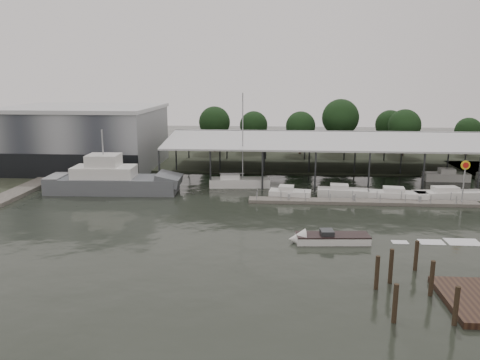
# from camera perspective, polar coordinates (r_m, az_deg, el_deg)

# --- Properties ---
(ground) EXTENTS (200.00, 200.00, 0.00)m
(ground) POSITION_cam_1_polar(r_m,az_deg,el_deg) (49.51, -0.69, -5.61)
(ground) COLOR black
(ground) RESTS_ON ground
(land_strip_far) EXTENTS (140.00, 30.00, 0.30)m
(land_strip_far) POSITION_cam_1_polar(r_m,az_deg,el_deg) (90.28, 1.57, 2.78)
(land_strip_far) COLOR #373D2E
(land_strip_far) RESTS_ON ground
(land_strip_west) EXTENTS (20.00, 40.00, 0.30)m
(land_strip_west) POSITION_cam_1_polar(r_m,az_deg,el_deg) (89.90, -25.22, 1.54)
(land_strip_west) COLOR #373D2E
(land_strip_west) RESTS_ON ground
(storage_warehouse) EXTENTS (24.50, 20.50, 10.50)m
(storage_warehouse) POSITION_cam_1_polar(r_m,az_deg,el_deg) (83.84, -18.38, 4.98)
(storage_warehouse) COLOR gray
(storage_warehouse) RESTS_ON ground
(covered_boat_shed) EXTENTS (58.24, 24.00, 6.96)m
(covered_boat_shed) POSITION_cam_1_polar(r_m,az_deg,el_deg) (76.56, 13.97, 5.21)
(covered_boat_shed) COLOR #B9BCBE
(covered_boat_shed) RESTS_ON ground
(trawler_dock) EXTENTS (3.00, 18.00, 0.50)m
(trawler_dock) POSITION_cam_1_polar(r_m,az_deg,el_deg) (71.37, -24.41, -0.87)
(trawler_dock) COLOR slate
(trawler_dock) RESTS_ON ground
(floating_dock) EXTENTS (28.00, 2.00, 1.40)m
(floating_dock) POSITION_cam_1_polar(r_m,az_deg,el_deg) (59.89, 14.61, -2.59)
(floating_dock) COLOR slate
(floating_dock) RESTS_ON ground
(shell_fuel_sign) EXTENTS (1.10, 0.18, 5.55)m
(shell_fuel_sign) POSITION_cam_1_polar(r_m,az_deg,el_deg) (62.41, 25.71, 0.67)
(shell_fuel_sign) COLOR #989A9D
(shell_fuel_sign) RESTS_ON ground
(grey_trawler) EXTENTS (18.20, 5.51, 8.84)m
(grey_trawler) POSITION_cam_1_polar(r_m,az_deg,el_deg) (65.45, -15.17, -0.11)
(grey_trawler) COLOR #575B60
(grey_trawler) RESTS_ON ground
(white_sailboat) EXTENTS (8.71, 3.28, 13.41)m
(white_sailboat) POSITION_cam_1_polar(r_m,az_deg,el_deg) (66.63, -0.17, -0.25)
(white_sailboat) COLOR white
(white_sailboat) RESTS_ON ground
(speedboat_underway) EXTENTS (18.59, 3.55, 2.00)m
(speedboat_underway) POSITION_cam_1_polar(r_m,az_deg,el_deg) (45.34, 10.42, -7.04)
(speedboat_underway) COLOR white
(speedboat_underway) RESTS_ON ground
(moored_cruiser_0) EXTENTS (5.53, 2.88, 1.70)m
(moored_cruiser_0) POSITION_cam_1_polar(r_m,az_deg,el_deg) (60.66, 6.06, -1.66)
(moored_cruiser_0) COLOR white
(moored_cruiser_0) RESTS_ON ground
(moored_cruiser_1) EXTENTS (6.72, 2.80, 1.70)m
(moored_cruiser_1) POSITION_cam_1_polar(r_m,az_deg,el_deg) (62.56, 12.37, -1.44)
(moored_cruiser_1) COLOR white
(moored_cruiser_1) RESTS_ON ground
(moored_cruiser_2) EXTENTS (7.50, 3.08, 1.70)m
(moored_cruiser_2) POSITION_cam_1_polar(r_m,az_deg,el_deg) (62.80, 18.56, -1.76)
(moored_cruiser_2) COLOR white
(moored_cruiser_2) RESTS_ON ground
(moored_cruiser_3) EXTENTS (9.18, 3.33, 1.70)m
(moored_cruiser_3) POSITION_cam_1_polar(r_m,az_deg,el_deg) (65.48, 24.03, -1.64)
(moored_cruiser_3) COLOR white
(moored_cruiser_3) RESTS_ON ground
(mooring_pilings) EXTENTS (4.22, 8.93, 3.34)m
(mooring_pilings) POSITION_cam_1_polar(r_m,az_deg,el_deg) (36.27, 20.01, -11.69)
(mooring_pilings) COLOR #382B1C
(mooring_pilings) RESTS_ON ground
(horizon_tree_line) EXTENTS (70.23, 11.01, 11.01)m
(horizon_tree_line) POSITION_cam_1_polar(r_m,az_deg,el_deg) (96.15, 13.72, 6.61)
(horizon_tree_line) COLOR black
(horizon_tree_line) RESTS_ON ground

